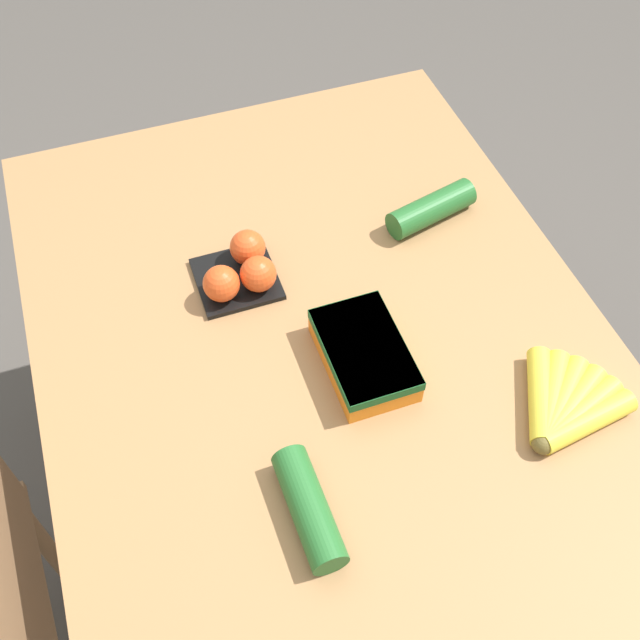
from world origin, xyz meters
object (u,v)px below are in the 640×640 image
object	(u,v)px
cucumber_near	(431,209)
cucumber_far	(309,508)
banana_bunch	(564,407)
tomato_pack	(241,270)
carrot_bag	(364,353)

from	to	relation	value
cucumber_near	cucumber_far	distance (m)	0.65
cucumber_far	banana_bunch	bearing A→B (deg)	-86.35
cucumber_far	cucumber_near	bearing A→B (deg)	-40.17
tomato_pack	cucumber_near	xyz separation A→B (m)	(0.04, -0.39, -0.01)
banana_bunch	tomato_pack	bearing A→B (deg)	43.18
banana_bunch	tomato_pack	world-z (taller)	tomato_pack
carrot_bag	cucumber_far	size ratio (longest dim) A/B	1.10
banana_bunch	cucumber_near	world-z (taller)	cucumber_near
banana_bunch	carrot_bag	bearing A→B (deg)	53.70
carrot_bag	cucumber_near	bearing A→B (deg)	-41.96
banana_bunch	cucumber_near	bearing A→B (deg)	2.06
carrot_bag	cucumber_far	xyz separation A→B (m)	(-0.22, 0.17, -0.00)
carrot_bag	cucumber_near	size ratio (longest dim) A/B	1.06
tomato_pack	cucumber_far	world-z (taller)	tomato_pack
carrot_bag	cucumber_near	xyz separation A→B (m)	(0.27, -0.25, -0.00)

